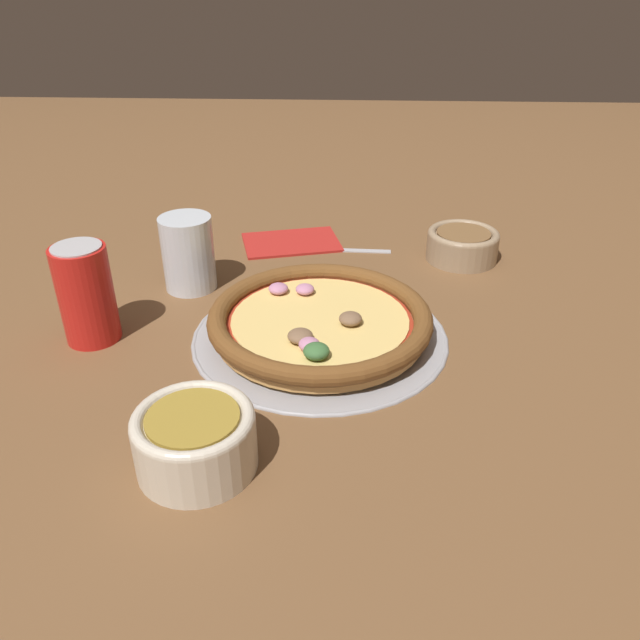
{
  "coord_description": "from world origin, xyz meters",
  "views": [
    {
      "loc": [
        -0.03,
        0.67,
        0.41
      ],
      "look_at": [
        0.0,
        0.0,
        0.02
      ],
      "focal_mm": 35.0,
      "sensor_mm": 36.0,
      "label": 1
    }
  ],
  "objects_px": {
    "napkin": "(291,241)",
    "pizza": "(320,320)",
    "bowl_far": "(463,244)",
    "drinking_cup": "(188,253)",
    "pizza_tray": "(320,334)",
    "beverage_can": "(86,294)",
    "fork": "(331,249)",
    "bowl_near": "(195,438)"
  },
  "relations": [
    {
      "from": "bowl_far",
      "to": "bowl_near",
      "type": "bearing_deg",
      "value": 56.56
    },
    {
      "from": "pizza",
      "to": "drinking_cup",
      "type": "relative_size",
      "value": 2.62
    },
    {
      "from": "pizza_tray",
      "to": "fork",
      "type": "distance_m",
      "value": 0.27
    },
    {
      "from": "drinking_cup",
      "to": "napkin",
      "type": "xyz_separation_m",
      "value": [
        -0.13,
        -0.16,
        -0.05
      ]
    },
    {
      "from": "pizza",
      "to": "napkin",
      "type": "height_order",
      "value": "pizza"
    },
    {
      "from": "drinking_cup",
      "to": "beverage_can",
      "type": "height_order",
      "value": "beverage_can"
    },
    {
      "from": "napkin",
      "to": "drinking_cup",
      "type": "bearing_deg",
      "value": 51.6
    },
    {
      "from": "drinking_cup",
      "to": "fork",
      "type": "relative_size",
      "value": 0.62
    },
    {
      "from": "bowl_far",
      "to": "napkin",
      "type": "xyz_separation_m",
      "value": [
        0.27,
        -0.05,
        -0.02
      ]
    },
    {
      "from": "napkin",
      "to": "fork",
      "type": "xyz_separation_m",
      "value": [
        -0.07,
        0.03,
        -0.0
      ]
    },
    {
      "from": "pizza_tray",
      "to": "drinking_cup",
      "type": "xyz_separation_m",
      "value": [
        0.19,
        -0.13,
        0.05
      ]
    },
    {
      "from": "bowl_far",
      "to": "napkin",
      "type": "height_order",
      "value": "bowl_far"
    },
    {
      "from": "bowl_far",
      "to": "drinking_cup",
      "type": "bearing_deg",
      "value": 15.97
    },
    {
      "from": "bowl_far",
      "to": "fork",
      "type": "xyz_separation_m",
      "value": [
        0.21,
        -0.02,
        -0.02
      ]
    },
    {
      "from": "pizza",
      "to": "fork",
      "type": "relative_size",
      "value": 1.63
    },
    {
      "from": "pizza_tray",
      "to": "pizza",
      "type": "xyz_separation_m",
      "value": [
        0.0,
        0.0,
        0.02
      ]
    },
    {
      "from": "bowl_near",
      "to": "beverage_can",
      "type": "distance_m",
      "value": 0.28
    },
    {
      "from": "pizza",
      "to": "bowl_far",
      "type": "distance_m",
      "value": 0.32
    },
    {
      "from": "beverage_can",
      "to": "bowl_far",
      "type": "bearing_deg",
      "value": -152.33
    },
    {
      "from": "fork",
      "to": "bowl_far",
      "type": "bearing_deg",
      "value": 175.44
    },
    {
      "from": "pizza",
      "to": "bowl_far",
      "type": "xyz_separation_m",
      "value": [
        -0.21,
        -0.24,
        0.0
      ]
    },
    {
      "from": "pizza_tray",
      "to": "fork",
      "type": "height_order",
      "value": "pizza_tray"
    },
    {
      "from": "napkin",
      "to": "beverage_can",
      "type": "distance_m",
      "value": 0.38
    },
    {
      "from": "pizza",
      "to": "bowl_near",
      "type": "distance_m",
      "value": 0.26
    },
    {
      "from": "bowl_near",
      "to": "bowl_far",
      "type": "distance_m",
      "value": 0.57
    },
    {
      "from": "bowl_near",
      "to": "napkin",
      "type": "xyz_separation_m",
      "value": [
        -0.04,
        -0.53,
        -0.03
      ]
    },
    {
      "from": "pizza_tray",
      "to": "pizza",
      "type": "distance_m",
      "value": 0.02
    },
    {
      "from": "bowl_far",
      "to": "napkin",
      "type": "distance_m",
      "value": 0.28
    },
    {
      "from": "bowl_far",
      "to": "drinking_cup",
      "type": "distance_m",
      "value": 0.42
    },
    {
      "from": "napkin",
      "to": "beverage_can",
      "type": "xyz_separation_m",
      "value": [
        0.22,
        0.31,
        0.06
      ]
    },
    {
      "from": "pizza",
      "to": "fork",
      "type": "height_order",
      "value": "pizza"
    },
    {
      "from": "pizza",
      "to": "bowl_far",
      "type": "relative_size",
      "value": 2.52
    },
    {
      "from": "bowl_far",
      "to": "beverage_can",
      "type": "xyz_separation_m",
      "value": [
        0.49,
        0.26,
        0.04
      ]
    },
    {
      "from": "pizza_tray",
      "to": "drinking_cup",
      "type": "bearing_deg",
      "value": -33.81
    },
    {
      "from": "napkin",
      "to": "fork",
      "type": "distance_m",
      "value": 0.07
    },
    {
      "from": "bowl_near",
      "to": "drinking_cup",
      "type": "distance_m",
      "value": 0.37
    },
    {
      "from": "beverage_can",
      "to": "pizza_tray",
      "type": "bearing_deg",
      "value": -176.94
    },
    {
      "from": "pizza_tray",
      "to": "drinking_cup",
      "type": "relative_size",
      "value": 3.02
    },
    {
      "from": "bowl_near",
      "to": "drinking_cup",
      "type": "height_order",
      "value": "drinking_cup"
    },
    {
      "from": "pizza",
      "to": "bowl_far",
      "type": "height_order",
      "value": "bowl_far"
    },
    {
      "from": "pizza",
      "to": "drinking_cup",
      "type": "bearing_deg",
      "value": -33.95
    },
    {
      "from": "napkin",
      "to": "pizza",
      "type": "bearing_deg",
      "value": 101.79
    }
  ]
}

